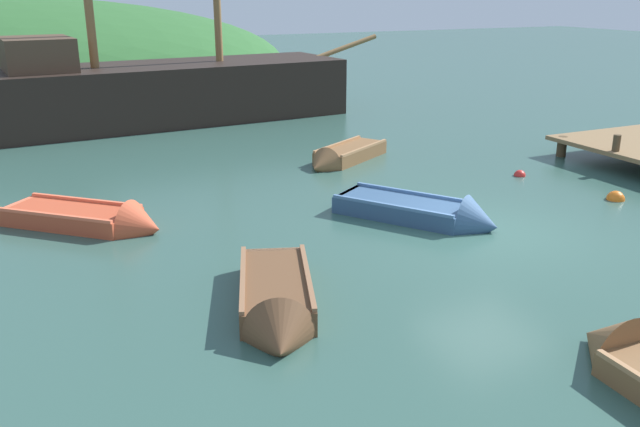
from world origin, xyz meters
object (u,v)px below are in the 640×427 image
object	(u,v)px
rowboat_portside	(277,306)
rowboat_outer_left	(95,222)
rowboat_center	(427,215)
rowboat_outer_right	(342,158)
sailing_ship	(153,100)
buoy_red	(520,176)
buoy_orange	(615,200)

from	to	relation	value
rowboat_portside	rowboat_outer_left	size ratio (longest dim) A/B	1.01
rowboat_center	rowboat_portside	bearing A→B (deg)	-93.24
rowboat_outer_right	rowboat_outer_left	bearing A→B (deg)	-10.36
rowboat_center	rowboat_outer_right	distance (m)	5.40
rowboat_portside	rowboat_outer_left	xyz separation A→B (m)	(-2.00, 5.33, -0.02)
rowboat_center	rowboat_outer_right	size ratio (longest dim) A/B	1.12
sailing_ship	rowboat_center	bearing A→B (deg)	-82.22
rowboat_center	rowboat_outer_right	world-z (taller)	rowboat_center
rowboat_portside	buoy_red	world-z (taller)	rowboat_portside
sailing_ship	rowboat_portside	world-z (taller)	sailing_ship
rowboat_portside	rowboat_outer_left	bearing A→B (deg)	-139.79
rowboat_center	buoy_red	xyz separation A→B (m)	(4.32, 2.02, -0.13)
sailing_ship	rowboat_outer_left	xyz separation A→B (m)	(-3.65, -11.18, -0.71)
sailing_ship	buoy_red	distance (m)	13.88
buoy_red	rowboat_outer_left	bearing A→B (deg)	176.74
sailing_ship	rowboat_portside	xyz separation A→B (m)	(-1.64, -16.51, -0.69)
sailing_ship	rowboat_portside	bearing A→B (deg)	-99.91
rowboat_outer_left	rowboat_portside	bearing A→B (deg)	-26.47
rowboat_outer_left	rowboat_outer_right	distance (m)	7.75
rowboat_portside	buoy_orange	world-z (taller)	rowboat_portside
rowboat_center	rowboat_portside	distance (m)	5.31
rowboat_center	rowboat_outer_right	bearing A→B (deg)	139.20
rowboat_outer_right	buoy_red	distance (m)	4.96
rowboat_portside	rowboat_outer_left	distance (m)	5.69
rowboat_outer_left	rowboat_center	bearing A→B (deg)	21.13
rowboat_center	buoy_orange	world-z (taller)	rowboat_center
sailing_ship	rowboat_outer_right	world-z (taller)	sailing_ship
rowboat_center	rowboat_portside	world-z (taller)	rowboat_center
buoy_orange	buoy_red	bearing A→B (deg)	102.93
sailing_ship	buoy_orange	distance (m)	16.48
rowboat_center	rowboat_outer_left	xyz separation A→B (m)	(-6.58, 2.64, -0.01)
rowboat_outer_right	buoy_orange	size ratio (longest dim) A/B	7.61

